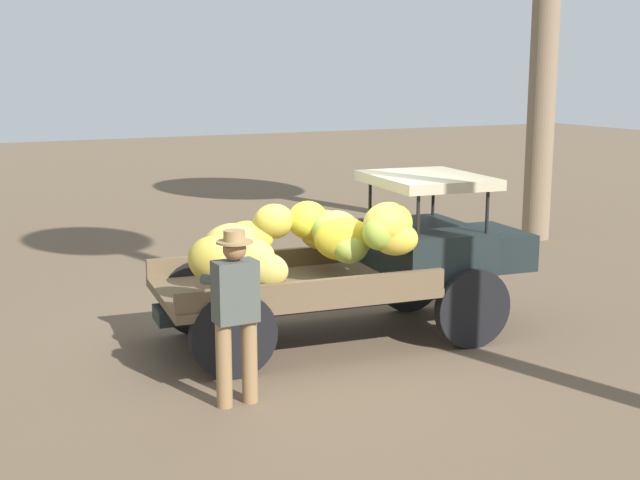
% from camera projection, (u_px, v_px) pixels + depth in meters
% --- Properties ---
extents(ground_plane, '(60.00, 60.00, 0.00)m').
position_uv_depth(ground_plane, '(318.00, 339.00, 10.14)').
color(ground_plane, brown).
extents(truck, '(4.56, 2.09, 1.90)m').
position_uv_depth(truck, '(358.00, 256.00, 9.98)').
color(truck, black).
rests_on(truck, ground).
extents(farmer, '(0.53, 0.46, 1.68)m').
position_uv_depth(farmer, '(235.00, 307.00, 8.00)').
color(farmer, olive).
rests_on(farmer, ground).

